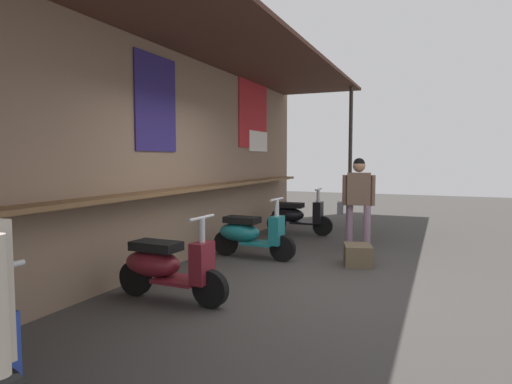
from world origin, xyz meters
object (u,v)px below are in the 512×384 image
(scooter_maroon, at_px, (165,266))
(shopper_with_handbag, at_px, (358,195))
(scooter_black, at_px, (295,215))
(merchandise_crate, at_px, (358,255))
(scooter_teal, at_px, (249,233))

(scooter_maroon, xyz_separation_m, shopper_with_handbag, (3.56, -1.47, 0.56))
(scooter_black, height_order, merchandise_crate, scooter_black)
(merchandise_crate, bearing_deg, scooter_black, 37.02)
(scooter_teal, height_order, shopper_with_handbag, shopper_with_handbag)
(scooter_maroon, height_order, merchandise_crate, scooter_maroon)
(scooter_maroon, bearing_deg, shopper_with_handbag, 69.72)
(scooter_teal, height_order, merchandise_crate, scooter_teal)
(scooter_maroon, bearing_deg, merchandise_crate, 57.69)
(scooter_teal, bearing_deg, scooter_maroon, -87.06)
(scooter_teal, relative_size, scooter_black, 1.00)
(scooter_teal, height_order, scooter_black, same)
(scooter_maroon, height_order, scooter_black, same)
(scooter_maroon, relative_size, scooter_black, 1.00)
(scooter_maroon, relative_size, merchandise_crate, 2.92)
(scooter_teal, distance_m, scooter_black, 2.40)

